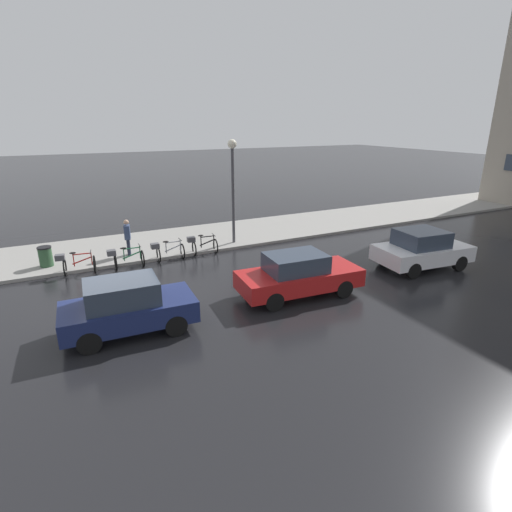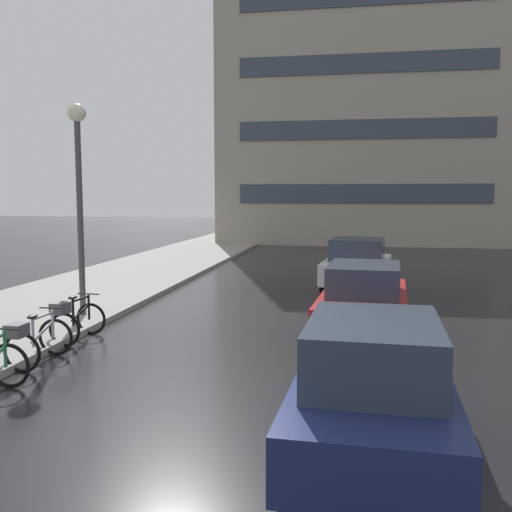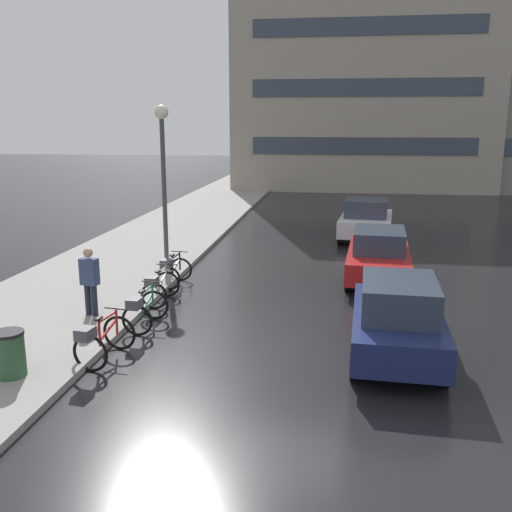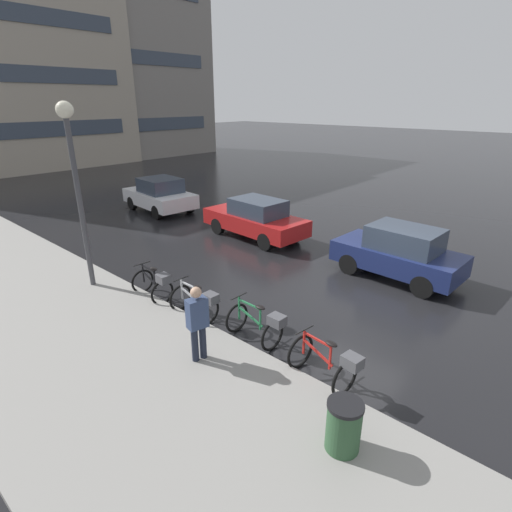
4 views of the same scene
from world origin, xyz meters
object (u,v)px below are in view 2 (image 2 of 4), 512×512
(car_navy, at_px, (373,389))
(bicycle_farthest, at_px, (74,319))
(bicycle_third, at_px, (34,339))
(car_white, at_px, (357,264))
(streetlamp, at_px, (79,173))
(car_red, at_px, (364,300))

(car_navy, bearing_deg, bicycle_farthest, 143.63)
(bicycle_third, relative_size, car_white, 0.35)
(car_white, distance_m, streetlamp, 9.01)
(bicycle_farthest, relative_size, car_red, 0.31)
(bicycle_third, relative_size, bicycle_farthest, 1.02)
(car_red, xyz_separation_m, streetlamp, (-6.55, 0.41, 2.70))
(bicycle_farthest, height_order, streetlamp, streetlamp)
(car_navy, bearing_deg, bicycle_third, 155.23)
(car_red, distance_m, streetlamp, 7.10)
(streetlamp, bearing_deg, car_navy, -43.43)
(car_white, bearing_deg, car_red, -89.16)
(bicycle_farthest, bearing_deg, bicycle_third, -86.41)
(bicycle_farthest, distance_m, car_red, 5.98)
(car_navy, height_order, car_red, car_navy)
(bicycle_farthest, distance_m, streetlamp, 3.65)
(car_white, bearing_deg, bicycle_third, -121.08)
(bicycle_third, bearing_deg, bicycle_farthest, 93.59)
(car_white, height_order, streetlamp, streetlamp)
(bicycle_farthest, relative_size, car_white, 0.34)
(car_red, bearing_deg, car_navy, -90.14)
(car_red, bearing_deg, car_white, 90.84)
(bicycle_third, xyz_separation_m, car_navy, (5.66, -2.61, 0.33))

